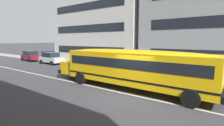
% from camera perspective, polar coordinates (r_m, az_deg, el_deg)
% --- Properties ---
extents(ground_plane, '(400.00, 400.00, 0.00)m').
position_cam_1_polar(ground_plane, '(10.99, 6.99, -10.57)').
color(ground_plane, '#38383D').
extents(sidewalk_far, '(120.00, 3.00, 0.01)m').
position_cam_1_polar(sidewalk_far, '(18.26, 19.74, -3.63)').
color(sidewalk_far, gray).
rests_on(sidewalk_far, ground_plane).
extents(lane_centreline, '(110.00, 0.16, 0.01)m').
position_cam_1_polar(lane_centreline, '(10.99, 6.99, -10.56)').
color(lane_centreline, silver).
rests_on(lane_centreline, ground_plane).
extents(school_bus, '(12.40, 2.96, 2.77)m').
position_cam_1_polar(school_bus, '(12.09, 6.12, -0.87)').
color(school_bus, yellow).
rests_on(school_bus, ground_plane).
extents(parked_car_maroon_by_lamppost, '(3.99, 2.06, 1.64)m').
position_cam_1_polar(parked_car_maroon_by_lamppost, '(31.49, -25.29, 2.18)').
color(parked_car_maroon_by_lamppost, maroon).
rests_on(parked_car_maroon_by_lamppost, ground_plane).
extents(parked_car_silver_by_entrance, '(3.92, 1.92, 1.64)m').
position_cam_1_polar(parked_car_silver_by_entrance, '(26.40, -19.49, 1.56)').
color(parked_car_silver_by_entrance, '#B7BABF').
rests_on(parked_car_silver_by_entrance, ground_plane).
extents(apartment_block_far_left, '(16.13, 12.30, 19.70)m').
position_cam_1_polar(apartment_block_far_left, '(31.78, -0.41, 19.27)').
color(apartment_block_far_left, '#B7B7B2').
rests_on(apartment_block_far_left, ground_plane).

